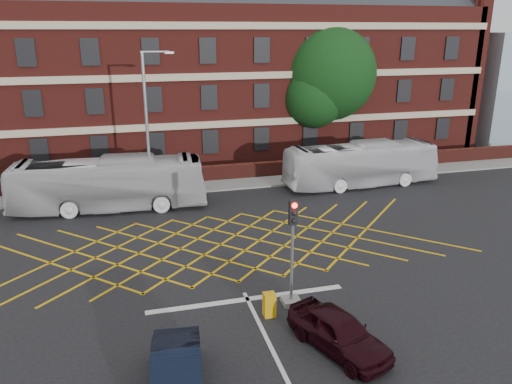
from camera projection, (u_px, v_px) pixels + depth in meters
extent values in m
plane|color=black|center=(229.00, 262.00, 23.07)|extent=(120.00, 120.00, 0.00)
cube|color=#5D1C17|center=(173.00, 83.00, 41.41)|extent=(50.00, 12.00, 12.00)
cube|color=black|center=(169.00, 6.00, 39.55)|extent=(51.00, 10.61, 10.61)
cube|color=#B7A88C|center=(181.00, 77.00, 35.52)|extent=(50.00, 0.18, 0.50)
cube|color=black|center=(182.00, 98.00, 36.00)|extent=(1.20, 0.14, 1.80)
cube|color=#4F1B15|center=(190.00, 175.00, 34.84)|extent=(56.00, 0.50, 1.10)
cube|color=slate|center=(192.00, 186.00, 34.07)|extent=(60.00, 3.00, 0.12)
cube|color=#CC990C|center=(221.00, 244.00, 24.90)|extent=(8.22, 8.22, 0.02)
cube|color=silver|center=(247.00, 299.00, 19.85)|extent=(8.00, 0.30, 0.02)
imported|color=#B9B8BC|center=(109.00, 184.00, 29.37)|extent=(11.46, 3.56, 3.14)
imported|color=silver|center=(361.00, 164.00, 33.94)|extent=(10.81, 2.97, 2.98)
imported|color=black|center=(177.00, 376.00, 14.41)|extent=(1.92, 4.31, 1.38)
imported|color=black|center=(339.00, 332.00, 16.56)|extent=(2.89, 4.26, 1.35)
cylinder|color=black|center=(326.00, 126.00, 40.82)|extent=(0.90, 0.90, 5.41)
sphere|color=black|center=(329.00, 74.00, 39.51)|extent=(7.48, 7.48, 7.48)
sphere|color=black|center=(314.00, 97.00, 38.93)|extent=(4.86, 4.86, 4.86)
sphere|color=black|center=(341.00, 89.00, 41.02)|extent=(4.49, 4.49, 4.49)
cube|color=slate|center=(291.00, 301.00, 19.54)|extent=(0.70, 0.70, 0.20)
cylinder|color=gray|center=(292.00, 263.00, 19.03)|extent=(0.12, 0.12, 3.50)
cube|color=black|center=(293.00, 212.00, 18.40)|extent=(0.30, 0.25, 0.95)
sphere|color=#FF0C05|center=(295.00, 206.00, 18.17)|extent=(0.20, 0.20, 0.20)
cube|color=slate|center=(152.00, 203.00, 30.50)|extent=(1.00, 1.00, 0.20)
cylinder|color=gray|center=(147.00, 132.00, 29.13)|extent=(0.18, 0.18, 9.04)
cylinder|color=gray|center=(155.00, 52.00, 27.90)|extent=(1.60, 0.12, 0.12)
cube|color=gray|center=(169.00, 53.00, 28.11)|extent=(0.50, 0.20, 0.12)
cube|color=#D39B0C|center=(269.00, 305.00, 18.58)|extent=(0.44, 0.41, 0.93)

